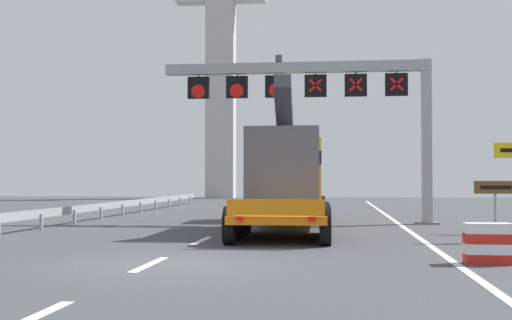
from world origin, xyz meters
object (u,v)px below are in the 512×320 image
at_px(crash_barrier_striped, 488,244).
at_px(bridge_pylon_distant, 221,31).
at_px(overhead_lane_gantry, 327,92).
at_px(tourist_info_sign_brown, 496,194).
at_px(heavy_haul_truck_orange, 289,176).

distance_m(crash_barrier_striped, bridge_pylon_distant, 54.94).
bearing_deg(overhead_lane_gantry, crash_barrier_striped, -74.77).
bearing_deg(crash_barrier_striped, bridge_pylon_distant, 106.16).
xyz_separation_m(tourist_info_sign_brown, crash_barrier_striped, (-2.11, -8.46, -0.92)).
relative_size(tourist_info_sign_brown, bridge_pylon_distant, 0.06).
xyz_separation_m(overhead_lane_gantry, crash_barrier_striped, (3.65, -13.39, -5.14)).
relative_size(heavy_haul_truck_orange, crash_barrier_striped, 14.08).
height_order(heavy_haul_truck_orange, crash_barrier_striped, heavy_haul_truck_orange).
bearing_deg(tourist_info_sign_brown, crash_barrier_striped, -104.01).
distance_m(tourist_info_sign_brown, crash_barrier_striped, 8.77).
height_order(tourist_info_sign_brown, crash_barrier_striped, tourist_info_sign_brown).
bearing_deg(crash_barrier_striped, heavy_haul_truck_orange, 115.01).
bearing_deg(heavy_haul_truck_orange, overhead_lane_gantry, 57.76).
relative_size(heavy_haul_truck_orange, tourist_info_sign_brown, 7.82).
height_order(heavy_haul_truck_orange, bridge_pylon_distant, bridge_pylon_distant).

